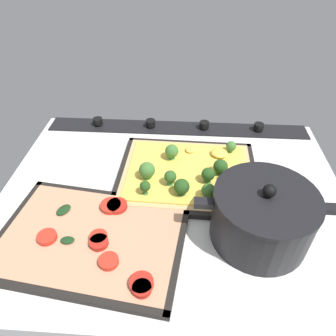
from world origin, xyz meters
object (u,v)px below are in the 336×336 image
at_px(veggie_pizza_back, 93,237).
at_px(baking_tray_front, 187,175).
at_px(cooking_pot, 262,216).
at_px(baking_tray_back, 91,239).
at_px(broccoli_pizza, 189,172).

bearing_deg(veggie_pizza_back, baking_tray_front, -131.80).
bearing_deg(baking_tray_front, cooking_pot, 130.23).
relative_size(baking_tray_front, veggie_pizza_back, 0.94).
height_order(baking_tray_back, veggie_pizza_back, veggie_pizza_back).
bearing_deg(broccoli_pizza, cooking_pot, 130.51).
relative_size(baking_tray_back, veggie_pizza_back, 1.07).
bearing_deg(broccoli_pizza, veggie_pizza_back, 46.55).
relative_size(broccoli_pizza, veggie_pizza_back, 0.87).
bearing_deg(baking_tray_front, veggie_pizza_back, 48.20).
relative_size(broccoli_pizza, cooking_pot, 1.21).
distance_m(baking_tray_front, baking_tray_back, 0.27).
relative_size(baking_tray_front, cooking_pot, 1.30).
bearing_deg(baking_tray_front, baking_tray_back, 47.33).
distance_m(broccoli_pizza, veggie_pizza_back, 0.27).
height_order(broccoli_pizza, veggie_pizza_back, broccoli_pizza).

